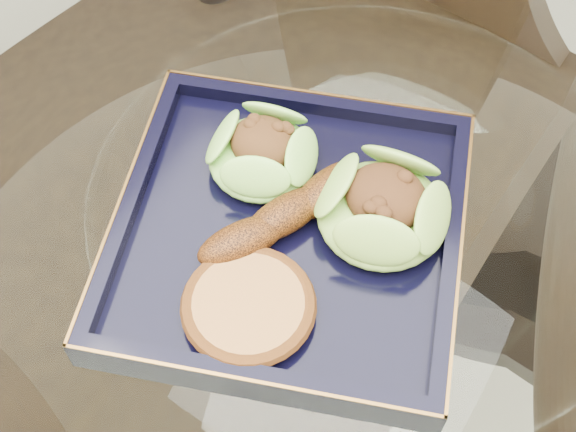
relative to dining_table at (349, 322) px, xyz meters
The scene contains 7 objects.
dining_table is the anchor object (origin of this frame).
dining_chair 0.35m from the dining_table, 124.28° to the left, with size 0.43×0.43×0.88m.
navy_plate 0.18m from the dining_table, 139.78° to the right, with size 0.27×0.27×0.02m, color black.
lettuce_wrap_left 0.22m from the dining_table, behind, with size 0.09×0.09×0.03m, color #62B033.
lettuce_wrap_right 0.20m from the dining_table, 21.94° to the left, with size 0.10×0.10×0.04m, color #6DA830.
roasted_plantain 0.21m from the dining_table, 144.87° to the right, with size 0.15×0.03×0.03m, color #5A2A09.
crumb_patty 0.23m from the dining_table, 105.82° to the right, with size 0.09×0.09×0.02m, color #AA7038.
Camera 1 is at (0.13, -0.33, 1.32)m, focal length 50.00 mm.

